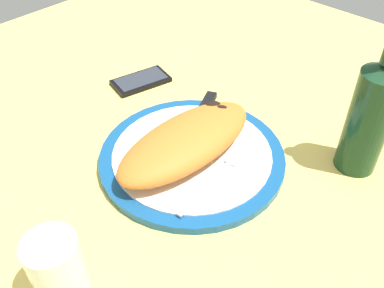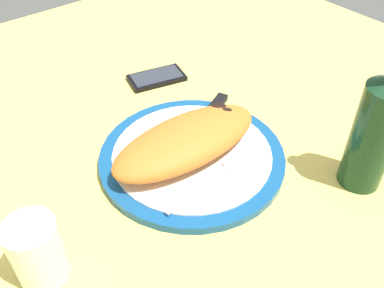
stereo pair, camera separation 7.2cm
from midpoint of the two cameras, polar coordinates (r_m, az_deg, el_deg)
name	(u,v)px [view 1 (the left image)]	position (r cm, az deg, el deg)	size (l,w,h in cm)	color
ground_plane	(192,166)	(76.11, -2.73, -3.13)	(150.00, 150.00, 3.00)	#EACC60
plate	(192,157)	(74.47, -2.79, -1.82)	(32.46, 32.46, 1.82)	navy
calzone	(187,141)	(71.89, -3.62, 0.26)	(28.57, 13.11, 5.57)	orange
fork	(219,175)	(69.55, 0.61, -4.32)	(17.85, 3.47, 0.40)	silver
knife	(199,119)	(80.21, -1.67, 3.26)	(23.53, 11.75, 1.20)	silver
smartphone	(141,81)	(95.36, -9.07, 8.30)	(13.45, 9.36, 1.16)	black
water_glass	(58,271)	(59.52, -21.09, -15.81)	(6.88, 6.88, 9.96)	silver
wine_bottle	(370,116)	(71.62, 20.20, 3.48)	(6.94, 6.94, 26.93)	#14381E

